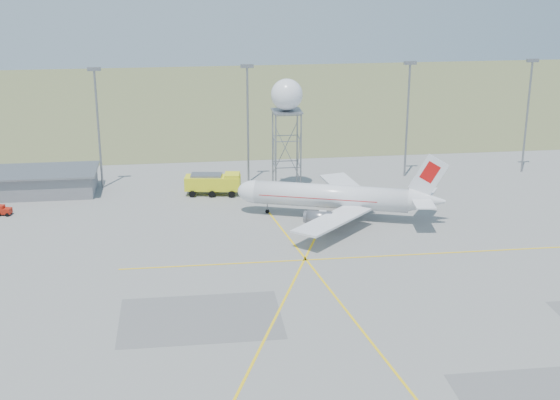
{
  "coord_description": "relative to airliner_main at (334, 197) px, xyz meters",
  "views": [
    {
      "loc": [
        -21.25,
        -63.7,
        39.92
      ],
      "look_at": [
        -7.83,
        40.0,
        5.15
      ],
      "focal_mm": 50.0,
      "sensor_mm": 36.0,
      "label": 1
    }
  ],
  "objects": [
    {
      "name": "radar_tower",
      "position": [
        -5.24,
        14.82,
        7.27
      ],
      "size": [
        5.2,
        5.2,
        18.84
      ],
      "color": "gray",
      "rests_on": "ground"
    },
    {
      "name": "fire_truck",
      "position": [
        -17.44,
        13.82,
        -1.55
      ],
      "size": [
        9.44,
        4.73,
        3.64
      ],
      "rotation": [
        0.0,
        0.0,
        -0.15
      ],
      "color": "yellow",
      "rests_on": "ground"
    },
    {
      "name": "mast_b",
      "position": [
        -11.2,
        20.15,
        8.77
      ],
      "size": [
        2.2,
        0.5,
        20.5
      ],
      "color": "gray",
      "rests_on": "ground"
    },
    {
      "name": "baggage_tug",
      "position": [
        -49.94,
        7.69,
        -2.7
      ],
      "size": [
        2.26,
        1.97,
        1.57
      ],
      "rotation": [
        0.0,
        0.0,
        -0.21
      ],
      "color": "#A91A0C",
      "rests_on": "ground"
    },
    {
      "name": "mast_c",
      "position": [
        16.8,
        20.15,
        8.77
      ],
      "size": [
        2.2,
        0.5,
        20.5
      ],
      "color": "gray",
      "rests_on": "ground"
    },
    {
      "name": "mast_d",
      "position": [
        38.8,
        20.15,
        8.77
      ],
      "size": [
        2.2,
        0.5,
        20.5
      ],
      "color": "gray",
      "rests_on": "ground"
    },
    {
      "name": "building_grey",
      "position": [
        -46.2,
        18.15,
        -1.33
      ],
      "size": [
        19.0,
        10.0,
        3.9
      ],
      "color": "gray",
      "rests_on": "ground"
    },
    {
      "name": "ground",
      "position": [
        -1.2,
        -45.85,
        -3.3
      ],
      "size": [
        400.0,
        400.0,
        0.0
      ],
      "primitive_type": "plane",
      "color": "gray",
      "rests_on": "ground"
    },
    {
      "name": "mast_a",
      "position": [
        -36.2,
        20.15,
        8.77
      ],
      "size": [
        2.2,
        0.5,
        20.5
      ],
      "color": "gray",
      "rests_on": "ground"
    },
    {
      "name": "grass_strip",
      "position": [
        -1.2,
        94.15,
        -3.28
      ],
      "size": [
        400.0,
        120.0,
        0.03
      ],
      "primitive_type": "cube",
      "color": "#536437",
      "rests_on": "ground"
    },
    {
      "name": "airliner_main",
      "position": [
        0.0,
        0.0,
        0.0
      ],
      "size": [
        30.91,
        29.16,
        10.77
      ],
      "rotation": [
        0.0,
        0.0,
        2.82
      ],
      "color": "white",
      "rests_on": "ground"
    }
  ]
}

